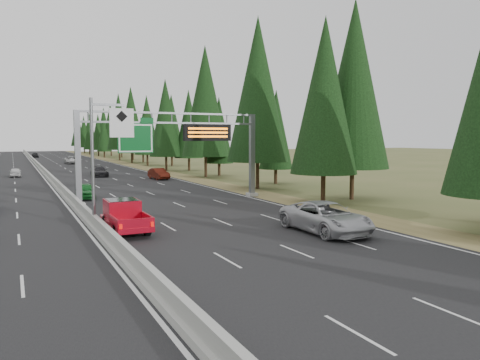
% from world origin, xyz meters
% --- Properties ---
extents(road, '(32.00, 260.00, 0.08)m').
position_xyz_m(road, '(0.00, 80.00, 0.04)').
color(road, black).
rests_on(road, ground).
extents(shoulder_right, '(3.60, 260.00, 0.06)m').
position_xyz_m(shoulder_right, '(17.80, 80.00, 0.03)').
color(shoulder_right, olive).
rests_on(shoulder_right, ground).
extents(median_barrier, '(0.70, 260.00, 0.85)m').
position_xyz_m(median_barrier, '(0.00, 80.00, 0.41)').
color(median_barrier, gray).
rests_on(median_barrier, road).
extents(sign_gantry, '(16.75, 0.98, 7.80)m').
position_xyz_m(sign_gantry, '(8.92, 34.88, 5.27)').
color(sign_gantry, slate).
rests_on(sign_gantry, road).
extents(hov_sign_pole, '(2.80, 0.50, 8.00)m').
position_xyz_m(hov_sign_pole, '(0.58, 24.97, 4.72)').
color(hov_sign_pole, slate).
rests_on(hov_sign_pole, road).
extents(tree_row_right, '(11.30, 243.58, 18.93)m').
position_xyz_m(tree_row_right, '(21.88, 72.04, 8.99)').
color(tree_row_right, black).
rests_on(tree_row_right, ground).
extents(silver_minivan, '(2.99, 6.47, 1.80)m').
position_xyz_m(silver_minivan, '(12.09, 17.65, 0.98)').
color(silver_minivan, '#B3B3B8').
rests_on(silver_minivan, road).
extents(red_pickup, '(2.01, 5.64, 1.84)m').
position_xyz_m(red_pickup, '(1.50, 23.49, 1.10)').
color(red_pickup, black).
rests_on(red_pickup, road).
extents(car_ahead_green, '(2.09, 4.35, 1.43)m').
position_xyz_m(car_ahead_green, '(1.50, 40.09, 0.80)').
color(car_ahead_green, '#176423').
rests_on(car_ahead_green, road).
extents(car_ahead_dkred, '(1.99, 4.64, 1.49)m').
position_xyz_m(car_ahead_dkred, '(13.31, 56.81, 0.82)').
color(car_ahead_dkred, '#57160C').
rests_on(car_ahead_dkred, road).
extents(car_ahead_dkgrey, '(2.02, 4.92, 1.43)m').
position_xyz_m(car_ahead_dkgrey, '(6.87, 65.07, 0.79)').
color(car_ahead_dkgrey, black).
rests_on(car_ahead_dkgrey, road).
extents(car_ahead_white, '(2.59, 5.62, 1.56)m').
position_xyz_m(car_ahead_white, '(7.09, 102.21, 0.86)').
color(car_ahead_white, silver).
rests_on(car_ahead_white, road).
extents(car_ahead_far, '(2.02, 4.57, 1.53)m').
position_xyz_m(car_ahead_far, '(1.50, 140.57, 0.85)').
color(car_ahead_far, black).
rests_on(car_ahead_far, road).
extents(car_onc_white, '(1.57, 3.86, 1.31)m').
position_xyz_m(car_onc_white, '(-4.10, 69.62, 0.74)').
color(car_onc_white, silver).
rests_on(car_onc_white, road).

